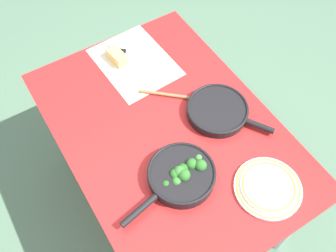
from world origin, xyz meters
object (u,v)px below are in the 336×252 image
(wooden_spoon, at_px, (190,98))
(dinner_plate_stack, at_px, (268,187))
(grater_knife, at_px, (128,53))
(cheese_block, at_px, (117,57))
(skillet_broccoli, at_px, (181,175))
(skillet_eggs, at_px, (218,110))

(wooden_spoon, relative_size, dinner_plate_stack, 1.13)
(grater_knife, relative_size, cheese_block, 2.03)
(skillet_broccoli, bearing_deg, dinner_plate_stack, 129.49)
(skillet_broccoli, relative_size, cheese_block, 3.86)
(grater_knife, bearing_deg, dinner_plate_stack, -37.86)
(skillet_eggs, bearing_deg, wooden_spoon, 171.82)
(grater_knife, relative_size, dinner_plate_stack, 0.86)
(skillet_broccoli, height_order, grater_knife, skillet_broccoli)
(wooden_spoon, xyz_separation_m, cheese_block, (0.35, 0.16, 0.02))
(wooden_spoon, xyz_separation_m, dinner_plate_stack, (-0.49, -0.01, 0.00))
(skillet_broccoli, height_order, cheese_block, skillet_broccoli)
(skillet_broccoli, height_order, wooden_spoon, skillet_broccoli)
(dinner_plate_stack, bearing_deg, grater_knife, 7.23)
(wooden_spoon, relative_size, cheese_block, 2.68)
(skillet_broccoli, distance_m, wooden_spoon, 0.37)
(skillet_eggs, xyz_separation_m, wooden_spoon, (0.12, 0.06, -0.01))
(wooden_spoon, height_order, grater_knife, grater_knife)
(skillet_broccoli, bearing_deg, wooden_spoon, -139.72)
(skillet_eggs, xyz_separation_m, cheese_block, (0.48, 0.22, 0.00))
(skillet_broccoli, xyz_separation_m, cheese_block, (0.65, -0.07, -0.00))
(skillet_broccoli, xyz_separation_m, grater_knife, (0.66, -0.14, -0.02))
(skillet_broccoli, distance_m, dinner_plate_stack, 0.32)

